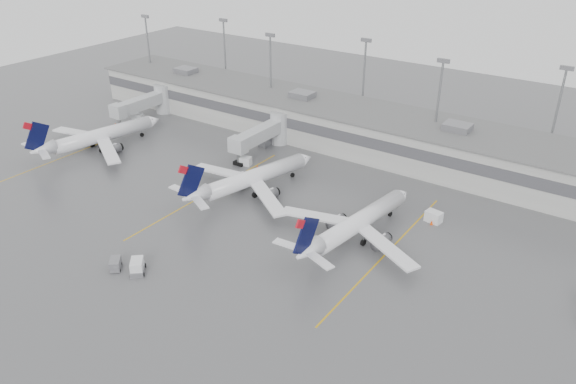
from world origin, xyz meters
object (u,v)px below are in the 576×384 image
Objects in this scene: jet_mid_right at (356,223)px; jet_mid_left at (250,178)px; jet_far_left at (97,136)px; baggage_tug at (137,268)px.

jet_mid_left is at bearing -179.68° from jet_mid_right.
jet_far_left is 48.13m from baggage_tug.
jet_mid_right is at bearing 10.69° from jet_far_left.
jet_mid_left is 1.00× the size of jet_mid_right.
jet_mid_left is at bearing 14.95° from jet_far_left.
jet_mid_right is 7.95× the size of baggage_tug.
jet_far_left reaches higher than jet_mid_left.
baggage_tug is (1.92, -28.23, -2.15)m from jet_mid_left.
jet_mid_left reaches higher than baggage_tug.
jet_far_left is at bearing -172.57° from jet_mid_right.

